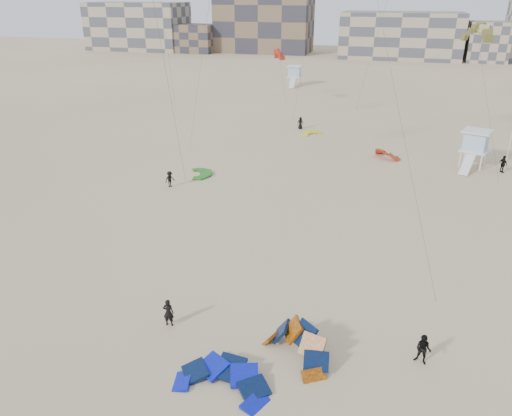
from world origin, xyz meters
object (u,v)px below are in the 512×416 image
(kite_ground_orange, at_px, (296,357))
(kitesurfer_main, at_px, (168,312))
(kite_ground_blue, at_px, (222,386))
(lifeguard_tower_near, at_px, (475,149))

(kite_ground_orange, relative_size, kitesurfer_main, 2.52)
(kite_ground_blue, relative_size, lifeguard_tower_near, 0.81)
(kite_ground_orange, height_order, kitesurfer_main, kite_ground_orange)
(kite_ground_orange, bearing_deg, kite_ground_blue, -94.12)
(kite_ground_orange, height_order, lifeguard_tower_near, lifeguard_tower_near)
(kite_ground_blue, bearing_deg, lifeguard_tower_near, 74.56)
(kite_ground_orange, xyz_separation_m, kitesurfer_main, (-7.31, 0.64, 0.83))
(lifeguard_tower_near, bearing_deg, kite_ground_blue, -92.78)
(kite_ground_orange, bearing_deg, lifeguard_tower_near, 111.21)
(kite_ground_orange, relative_size, lifeguard_tower_near, 0.73)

